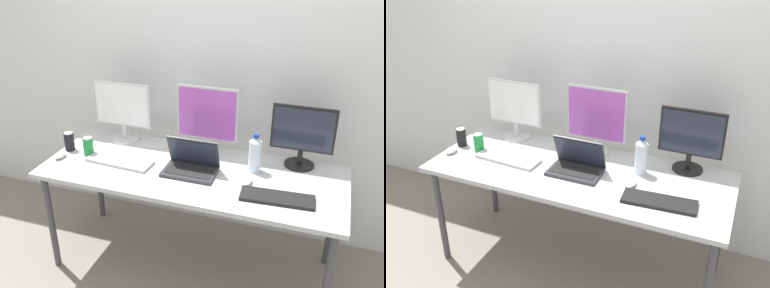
# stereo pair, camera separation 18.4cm
# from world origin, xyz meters

# --- Properties ---
(ground_plane) EXTENTS (16.00, 16.00, 0.00)m
(ground_plane) POSITION_xyz_m (0.00, 0.00, 0.00)
(ground_plane) COLOR gray
(wall_back) EXTENTS (7.00, 0.08, 2.60)m
(wall_back) POSITION_xyz_m (0.00, 0.59, 1.30)
(wall_back) COLOR silver
(wall_back) RESTS_ON ground
(work_desk) EXTENTS (1.86, 0.73, 0.74)m
(work_desk) POSITION_xyz_m (0.00, 0.00, 0.68)
(work_desk) COLOR #424247
(work_desk) RESTS_ON ground
(monitor_left) EXTENTS (0.41, 0.20, 0.42)m
(monitor_left) POSITION_xyz_m (-0.60, 0.27, 0.96)
(monitor_left) COLOR silver
(monitor_left) RESTS_ON work_desk
(monitor_center) EXTENTS (0.40, 0.18, 0.45)m
(monitor_center) POSITION_xyz_m (0.01, 0.27, 0.99)
(monitor_center) COLOR silver
(monitor_center) RESTS_ON work_desk
(monitor_right) EXTENTS (0.38, 0.19, 0.39)m
(monitor_right) POSITION_xyz_m (0.62, 0.28, 0.95)
(monitor_right) COLOR black
(monitor_right) RESTS_ON work_desk
(laptop_silver) EXTENTS (0.32, 0.21, 0.22)m
(laptop_silver) POSITION_xyz_m (-0.00, -0.02, 0.79)
(laptop_silver) COLOR #2D2D33
(laptop_silver) RESTS_ON work_desk
(keyboard_main) EXTENTS (0.44, 0.17, 0.02)m
(keyboard_main) POSITION_xyz_m (-0.47, -0.06, 0.75)
(keyboard_main) COLOR #B2B2B7
(keyboard_main) RESTS_ON work_desk
(keyboard_aux) EXTENTS (0.41, 0.16, 0.02)m
(keyboard_aux) POSITION_xyz_m (0.55, -0.16, 0.75)
(keyboard_aux) COLOR black
(keyboard_aux) RESTS_ON work_desk
(mouse_by_keyboard) EXTENTS (0.06, 0.10, 0.04)m
(mouse_by_keyboard) POSITION_xyz_m (-0.87, -0.12, 0.76)
(mouse_by_keyboard) COLOR silver
(mouse_by_keyboard) RESTS_ON work_desk
(mouse_by_laptop) EXTENTS (0.07, 0.11, 0.03)m
(mouse_by_laptop) POSITION_xyz_m (0.35, -0.05, 0.76)
(mouse_by_laptop) COLOR silver
(mouse_by_laptop) RESTS_ON work_desk
(water_bottle) EXTENTS (0.08, 0.08, 0.25)m
(water_bottle) POSITION_xyz_m (0.36, 0.12, 0.85)
(water_bottle) COLOR silver
(water_bottle) RESTS_ON work_desk
(soda_can_near_keyboard) EXTENTS (0.07, 0.07, 0.13)m
(soda_can_near_keyboard) POSITION_xyz_m (-0.87, 0.00, 0.80)
(soda_can_near_keyboard) COLOR black
(soda_can_near_keyboard) RESTS_ON work_desk
(soda_can_by_laptop) EXTENTS (0.07, 0.07, 0.13)m
(soda_can_by_laptop) POSITION_xyz_m (-0.71, -0.03, 0.80)
(soda_can_by_laptop) COLOR #197F33
(soda_can_by_laptop) RESTS_ON work_desk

